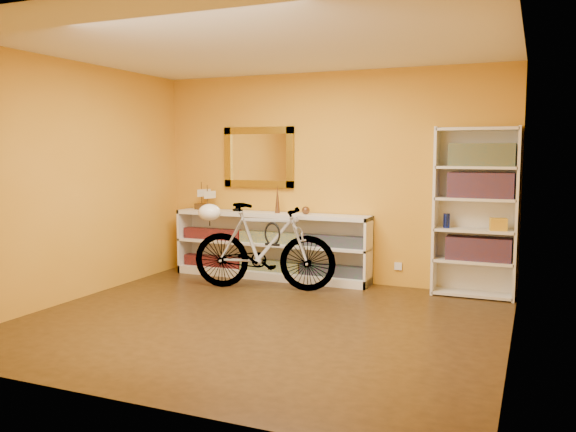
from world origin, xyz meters
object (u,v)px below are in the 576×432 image
at_px(bookcase, 475,213).
at_px(helmet, 210,213).
at_px(console_unit, 271,246).
at_px(bicycle, 264,247).

relative_size(bookcase, helmet, 6.93).
relative_size(console_unit, helmet, 9.49).
xyz_separation_m(console_unit, bicycle, (0.18, -0.58, 0.09)).
distance_m(bicycle, helmet, 0.77).
height_order(console_unit, bookcase, bookcase).
bearing_deg(bookcase, helmet, -166.00).
bearing_deg(bookcase, bicycle, -165.23).
distance_m(bookcase, bicycle, 2.43).
bearing_deg(helmet, console_unit, 56.41).
height_order(console_unit, bicycle, bicycle).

